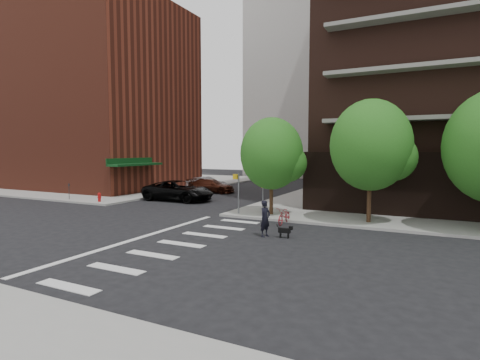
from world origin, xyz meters
TOP-DOWN VIEW (x-y plane):
  - ground at (0.00, 0.00)m, footprint 120.00×120.00m
  - sidewalk_nw at (-24.50, 23.50)m, footprint 31.00×33.00m
  - crosswalk at (2.21, -0.00)m, footprint 3.85×13.00m
  - midrise_nw at (-22.00, 18.00)m, footprint 21.40×15.50m
  - tree_a at (4.00, 8.50)m, footprint 4.00×4.00m
  - tree_b at (10.00, 8.50)m, footprint 4.50×4.50m
  - pedestrian_signal at (2.32, 7.92)m, footprint 2.18×0.67m
  - fire_hydrant at (-10.50, 7.80)m, footprint 0.24×0.24m
  - parking_meter at (-14.00, 7.80)m, footprint 0.10×0.08m
  - parked_car_black at (-5.82, 12.00)m, footprint 2.88×6.17m
  - parked_car_maroon at (-6.45, 18.44)m, footprint 2.38×4.99m
  - parked_car_silver at (-8.15, 20.31)m, footprint 1.65×4.41m
  - scooter at (5.62, 6.50)m, footprint 0.66×1.84m
  - dog_walker at (5.84, 3.09)m, footprint 0.75×0.59m
  - dog at (6.84, 3.23)m, footprint 0.71×0.23m

SIDE VIEW (x-z plane):
  - ground at x=0.00m, z-range 0.00..0.00m
  - crosswalk at x=2.21m, z-range 0.00..0.01m
  - sidewalk_nw at x=-24.50m, z-range 0.00..0.15m
  - dog at x=6.84m, z-range 0.08..0.67m
  - scooter at x=5.62m, z-range 0.00..0.96m
  - fire_hydrant at x=-10.50m, z-range 0.19..0.92m
  - parked_car_maroon at x=-6.45m, z-range 0.00..1.40m
  - parked_car_silver at x=-8.15m, z-range 0.00..1.44m
  - parked_car_black at x=-5.82m, z-range 0.00..1.71m
  - dog_walker at x=5.84m, z-range 0.00..1.80m
  - parking_meter at x=-14.00m, z-range 0.30..1.62m
  - pedestrian_signal at x=2.32m, z-range 0.55..3.15m
  - tree_a at x=4.00m, z-range 1.09..6.99m
  - tree_b at x=10.00m, z-range 1.22..7.87m
  - midrise_nw at x=-22.00m, z-range 0.15..20.15m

